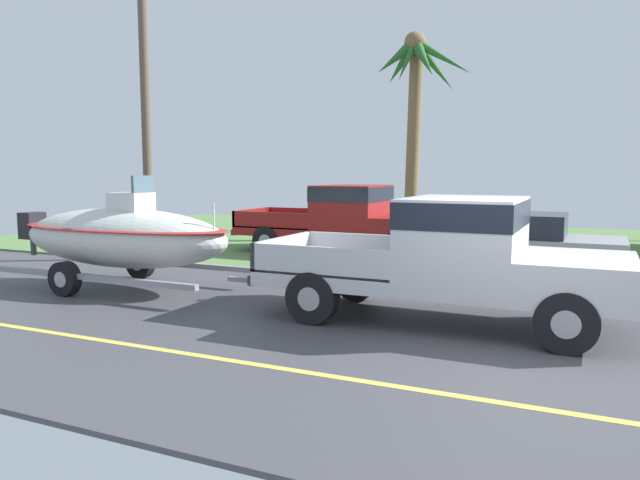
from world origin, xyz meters
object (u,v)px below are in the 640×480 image
pickup_truck_towing (461,255)px  parked_sedan_far (513,245)px  palm_tree_near_right (416,90)px  boat_on_trailer (122,237)px  parked_pickup_background (351,217)px  utility_pole (145,101)px

pickup_truck_towing → parked_sedan_far: bearing=88.2°
parked_sedan_far → palm_tree_near_right: palm_tree_near_right is taller
boat_on_trailer → parked_pickup_background: 6.65m
pickup_truck_towing → utility_pole: utility_pole is taller
parked_sedan_far → pickup_truck_towing: bearing=-91.8°
boat_on_trailer → utility_pole: bearing=123.3°
boat_on_trailer → pickup_truck_towing: bearing=0.0°
pickup_truck_towing → utility_pole: size_ratio=0.72×
parked_sedan_far → palm_tree_near_right: (-3.87, 5.50, 4.23)m
parked_pickup_background → utility_pole: 6.15m
palm_tree_near_right → utility_pole: size_ratio=0.86×
pickup_truck_towing → boat_on_trailer: bearing=-180.0°
parked_sedan_far → palm_tree_near_right: bearing=125.1°
parked_sedan_far → utility_pole: utility_pole is taller
boat_on_trailer → parked_pickup_background: size_ratio=1.03×
parked_sedan_far → parked_pickup_background: bearing=162.7°
utility_pole → parked_sedan_far: bearing=9.4°
boat_on_trailer → utility_pole: size_ratio=0.77×
boat_on_trailer → parked_sedan_far: boat_on_trailer is taller
parked_pickup_background → parked_sedan_far: 4.68m
pickup_truck_towing → parked_pickup_background: bearing=124.6°
parked_sedan_far → palm_tree_near_right: 7.94m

